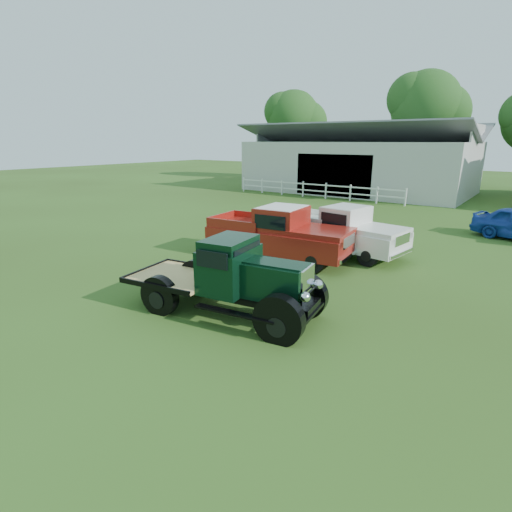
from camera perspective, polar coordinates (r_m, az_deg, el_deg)
The scene contains 8 objects.
ground at distance 11.40m, azimuth -4.42°, elevation -6.27°, with size 120.00×120.00×0.00m, color #314817.
shed_left at distance 36.71m, azimuth 14.46°, elevation 13.33°, with size 18.80×10.20×5.60m, color #ABABA4, non-canonical shape.
fence_rail at distance 31.89m, azimuth 8.32°, elevation 9.32°, with size 14.20×0.16×1.20m, color white, non-canonical shape.
tree_a at distance 47.93m, azimuth 5.29°, elevation 17.26°, with size 6.30×6.30×10.50m, color #254E19, non-canonical shape.
tree_b at distance 43.35m, azimuth 22.81°, elevation 16.90°, with size 6.90×6.90×11.50m, color #254E19, non-canonical shape.
vintage_flatbed at distance 10.19m, azimuth -4.24°, elevation -2.91°, with size 5.14×2.04×2.04m, color black, non-canonical shape.
red_pickup at distance 14.97m, azimuth 3.30°, elevation 3.34°, with size 5.57×2.14×2.03m, color maroon, non-canonical shape.
white_pickup at distance 16.10m, azimuth 12.29°, elevation 3.59°, with size 5.06×1.96×1.86m, color silver, non-canonical shape.
Camera 1 is at (6.93, -7.93, 4.36)m, focal length 28.00 mm.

